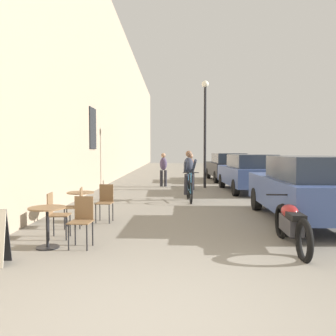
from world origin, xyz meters
name	(u,v)px	position (x,y,z in m)	size (l,w,h in m)	color
ground_plane	(161,319)	(0.00, 0.00, 0.00)	(88.00, 88.00, 0.00)	gray
building_facade_left	(102,87)	(-3.45, 14.00, 4.93)	(0.54, 68.00, 9.86)	tan
cafe_table_near	(47,218)	(-2.08, 2.51, 0.52)	(0.64, 0.64, 0.72)	black
cafe_chair_near_toward_street	(82,218)	(-1.49, 2.59, 0.52)	(0.41, 0.41, 0.89)	black
cafe_chair_near_toward_wall	(56,212)	(-2.16, 3.16, 0.52)	(0.40, 0.40, 0.89)	black
cafe_table_mid	(81,200)	(-2.08, 4.70, 0.52)	(0.64, 0.64, 0.72)	black
cafe_chair_mid_toward_street	(77,205)	(-2.01, 4.09, 0.52)	(0.43, 0.43, 0.89)	black
cafe_chair_mid_toward_wall	(105,200)	(-1.51, 4.77, 0.52)	(0.41, 0.41, 0.89)	black
cyclist_on_bicycle	(189,177)	(0.68, 8.21, 0.81)	(0.52, 1.76, 1.74)	black
pedestrian_near	(191,169)	(0.91, 11.47, 0.89)	(0.35, 0.26, 1.59)	#26262D
pedestrian_mid	(163,168)	(-0.31, 12.90, 0.90)	(0.37, 0.29, 1.60)	#26262D
street_lamp	(205,120)	(1.61, 12.34, 3.11)	(0.32, 0.32, 4.90)	black
parked_car_nearest	(306,188)	(3.32, 4.77, 0.82)	(2.00, 4.51, 1.58)	#384C84
parked_car_second	(248,172)	(3.28, 10.79, 0.81)	(1.96, 4.43, 1.56)	#384C84
parked_car_third	(227,166)	(3.21, 16.01, 0.81)	(1.99, 4.46, 1.57)	black
parked_motorcycle	(291,225)	(2.22, 2.60, 0.40)	(0.62, 2.15, 0.92)	black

